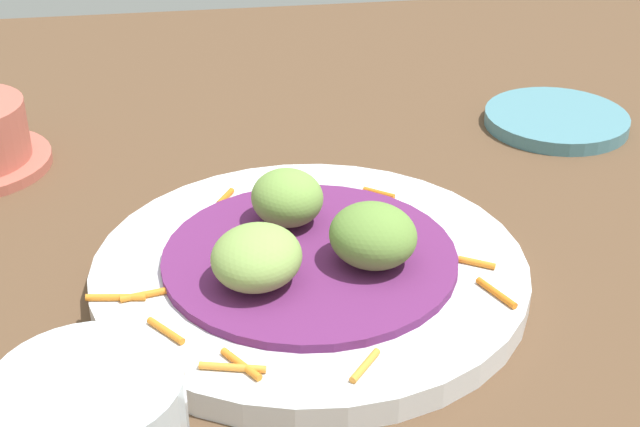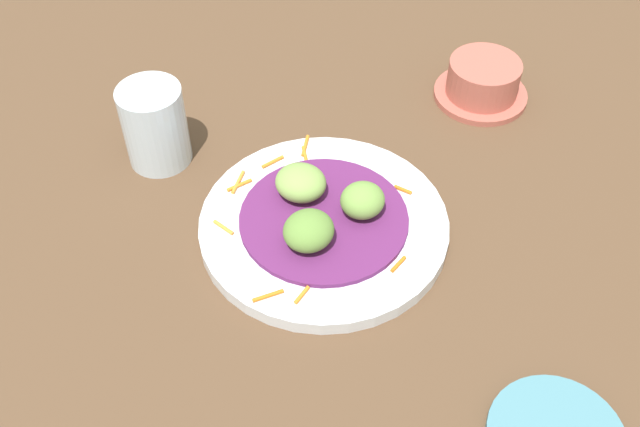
{
  "view_description": "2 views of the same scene",
  "coord_description": "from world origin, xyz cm",
  "px_view_note": "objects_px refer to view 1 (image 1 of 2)",
  "views": [
    {
      "loc": [
        6.55,
        49.35,
        34.11
      ],
      "look_at": [
        -0.76,
        1.4,
        6.46
      ],
      "focal_mm": 51.88,
      "sensor_mm": 36.0,
      "label": 1
    },
    {
      "loc": [
        -53.25,
        1.48,
        62.77
      ],
      "look_at": [
        -0.11,
        2.66,
        4.85
      ],
      "focal_mm": 42.04,
      "sensor_mm": 36.0,
      "label": 2
    }
  ],
  "objects_px": {
    "main_plate": "(306,273)",
    "side_plate_small": "(556,120)",
    "guac_scoop_right": "(257,257)",
    "guac_scoop_left": "(373,235)",
    "guac_scoop_center": "(287,198)"
  },
  "relations": [
    {
      "from": "main_plate",
      "to": "side_plate_small",
      "type": "relative_size",
      "value": 2.23
    },
    {
      "from": "guac_scoop_right",
      "to": "side_plate_small",
      "type": "relative_size",
      "value": 0.47
    },
    {
      "from": "main_plate",
      "to": "guac_scoop_left",
      "type": "height_order",
      "value": "guac_scoop_left"
    },
    {
      "from": "guac_scoop_right",
      "to": "side_plate_small",
      "type": "distance_m",
      "value": 0.36
    },
    {
      "from": "guac_scoop_left",
      "to": "guac_scoop_right",
      "type": "height_order",
      "value": "guac_scoop_left"
    },
    {
      "from": "guac_scoop_center",
      "to": "guac_scoop_left",
      "type": "bearing_deg",
      "value": 128.77
    },
    {
      "from": "guac_scoop_left",
      "to": "main_plate",
      "type": "bearing_deg",
      "value": -21.23
    },
    {
      "from": "guac_scoop_left",
      "to": "guac_scoop_center",
      "type": "height_order",
      "value": "guac_scoop_left"
    },
    {
      "from": "main_plate",
      "to": "guac_scoop_left",
      "type": "xyz_separation_m",
      "value": [
        -0.04,
        0.01,
        0.03
      ]
    },
    {
      "from": "guac_scoop_center",
      "to": "guac_scoop_right",
      "type": "bearing_deg",
      "value": 68.77
    },
    {
      "from": "guac_scoop_right",
      "to": "side_plate_small",
      "type": "height_order",
      "value": "guac_scoop_right"
    },
    {
      "from": "guac_scoop_left",
      "to": "side_plate_small",
      "type": "height_order",
      "value": "guac_scoop_left"
    },
    {
      "from": "guac_scoop_left",
      "to": "guac_scoop_right",
      "type": "relative_size",
      "value": 0.95
    },
    {
      "from": "main_plate",
      "to": "guac_scoop_right",
      "type": "height_order",
      "value": "guac_scoop_right"
    },
    {
      "from": "guac_scoop_left",
      "to": "side_plate_small",
      "type": "distance_m",
      "value": 0.3
    }
  ]
}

